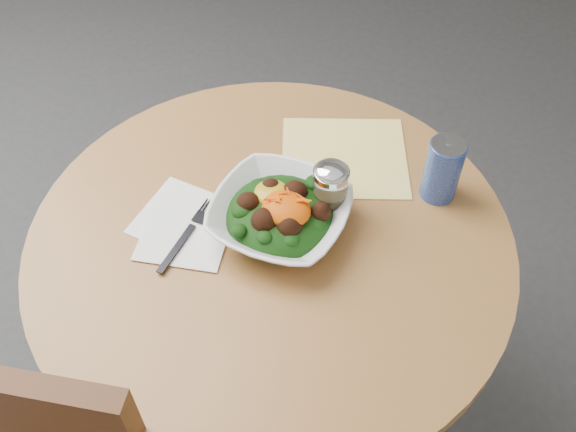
# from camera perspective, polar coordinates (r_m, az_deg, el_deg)

# --- Properties ---
(ground) EXTENTS (6.00, 6.00, 0.00)m
(ground) POSITION_cam_1_polar(r_m,az_deg,el_deg) (1.83, -1.07, -16.46)
(ground) COLOR #313133
(ground) RESTS_ON ground
(table) EXTENTS (0.90, 0.90, 0.75)m
(table) POSITION_cam_1_polar(r_m,az_deg,el_deg) (1.35, -1.41, -6.93)
(table) COLOR black
(table) RESTS_ON ground
(cloth_napkin) EXTENTS (0.34, 0.33, 0.00)m
(cloth_napkin) POSITION_cam_1_polar(r_m,az_deg,el_deg) (1.33, 5.02, 5.26)
(cloth_napkin) COLOR yellow
(cloth_napkin) RESTS_ON table
(paper_napkins) EXTENTS (0.22, 0.21, 0.00)m
(paper_napkins) POSITION_cam_1_polar(r_m,az_deg,el_deg) (1.21, -9.22, -0.78)
(paper_napkins) COLOR white
(paper_napkins) RESTS_ON table
(salad_bowl) EXTENTS (0.28, 0.28, 0.09)m
(salad_bowl) POSITION_cam_1_polar(r_m,az_deg,el_deg) (1.17, -0.71, 0.18)
(salad_bowl) COLOR white
(salad_bowl) RESTS_ON table
(fork) EXTENTS (0.04, 0.19, 0.00)m
(fork) POSITION_cam_1_polar(r_m,az_deg,el_deg) (1.19, -8.82, -1.47)
(fork) COLOR black
(fork) RESTS_ON table
(spice_shaker) EXTENTS (0.07, 0.07, 0.12)m
(spice_shaker) POSITION_cam_1_polar(r_m,az_deg,el_deg) (1.18, 3.77, 2.32)
(spice_shaker) COLOR silver
(spice_shaker) RESTS_ON table
(beverage_can) EXTENTS (0.07, 0.07, 0.13)m
(beverage_can) POSITION_cam_1_polar(r_m,az_deg,el_deg) (1.24, 13.58, 4.04)
(beverage_can) COLOR navy
(beverage_can) RESTS_ON table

